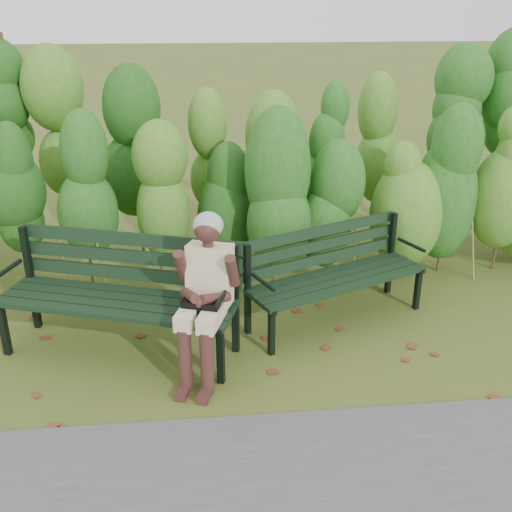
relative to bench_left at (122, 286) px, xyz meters
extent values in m
plane|color=#465521|center=(1.19, -0.16, -0.60)|extent=(80.00, 80.00, 0.00)
cylinder|color=#47381E|center=(-0.96, 1.14, -0.20)|extent=(0.03, 0.03, 0.80)
ellipsoid|color=#255A19|center=(-0.96, 1.14, 0.44)|extent=(0.64, 0.64, 1.44)
cylinder|color=#47381E|center=(-0.34, 1.14, -0.20)|extent=(0.03, 0.03, 0.80)
ellipsoid|color=#255A19|center=(-0.34, 1.14, 0.44)|extent=(0.64, 0.64, 1.44)
cylinder|color=#47381E|center=(0.27, 1.14, -0.20)|extent=(0.03, 0.03, 0.80)
ellipsoid|color=#255A19|center=(0.27, 1.14, 0.44)|extent=(0.64, 0.64, 1.44)
cylinder|color=#47381E|center=(0.88, 1.14, -0.20)|extent=(0.03, 0.03, 0.80)
ellipsoid|color=#255A19|center=(0.88, 1.14, 0.44)|extent=(0.64, 0.64, 1.44)
cylinder|color=#47381E|center=(1.49, 1.14, -0.20)|extent=(0.03, 0.03, 0.80)
ellipsoid|color=#255A19|center=(1.49, 1.14, 0.44)|extent=(0.64, 0.64, 1.44)
cylinder|color=#47381E|center=(2.10, 1.14, -0.20)|extent=(0.03, 0.03, 0.80)
ellipsoid|color=#255A19|center=(2.10, 1.14, 0.44)|extent=(0.64, 0.64, 1.44)
cylinder|color=#47381E|center=(2.71, 1.14, -0.20)|extent=(0.03, 0.03, 0.80)
ellipsoid|color=#255A19|center=(2.71, 1.14, 0.44)|extent=(0.64, 0.64, 1.44)
cylinder|color=#47381E|center=(3.33, 1.14, -0.20)|extent=(0.03, 0.03, 0.80)
ellipsoid|color=#255A19|center=(3.33, 1.14, 0.44)|extent=(0.64, 0.64, 1.44)
cylinder|color=#47381E|center=(3.94, 1.14, -0.20)|extent=(0.03, 0.03, 0.80)
ellipsoid|color=#255A19|center=(3.94, 1.14, 0.44)|extent=(0.64, 0.64, 1.44)
cylinder|color=#47381E|center=(-1.50, 2.14, -0.05)|extent=(0.04, 0.04, 1.10)
cylinder|color=#47381E|center=(-0.73, 2.14, -0.05)|extent=(0.04, 0.04, 1.10)
ellipsoid|color=#205211|center=(-0.73, 2.14, 0.83)|extent=(0.70, 0.70, 1.98)
cylinder|color=#47381E|center=(0.03, 2.14, -0.05)|extent=(0.04, 0.04, 1.10)
ellipsoid|color=#205211|center=(0.03, 2.14, 0.83)|extent=(0.70, 0.70, 1.98)
cylinder|color=#47381E|center=(0.80, 2.14, -0.05)|extent=(0.04, 0.04, 1.10)
ellipsoid|color=#205211|center=(0.80, 2.14, 0.83)|extent=(0.70, 0.70, 1.98)
cylinder|color=#47381E|center=(1.57, 2.14, -0.05)|extent=(0.04, 0.04, 1.10)
ellipsoid|color=#205211|center=(1.57, 2.14, 0.83)|extent=(0.70, 0.70, 1.98)
cylinder|color=#47381E|center=(2.34, 2.14, -0.05)|extent=(0.04, 0.04, 1.10)
ellipsoid|color=#205211|center=(2.34, 2.14, 0.83)|extent=(0.70, 0.70, 1.98)
cylinder|color=#47381E|center=(3.11, 2.14, -0.05)|extent=(0.04, 0.04, 1.10)
ellipsoid|color=#205211|center=(3.11, 2.14, 0.83)|extent=(0.70, 0.70, 1.98)
cylinder|color=#47381E|center=(3.87, 2.14, -0.05)|extent=(0.04, 0.04, 1.10)
ellipsoid|color=#205211|center=(3.87, 2.14, 0.83)|extent=(0.70, 0.70, 1.98)
cylinder|color=#47381E|center=(4.64, 2.14, -0.05)|extent=(0.04, 0.04, 1.10)
cube|color=brown|center=(0.75, 0.72, -0.60)|extent=(0.10, 0.09, 0.01)
cube|color=brown|center=(3.10, 0.44, -0.60)|extent=(0.08, 0.10, 0.01)
cube|color=brown|center=(1.25, -1.05, -0.60)|extent=(0.11, 0.09, 0.01)
cube|color=brown|center=(-1.20, 0.34, -0.60)|extent=(0.11, 0.10, 0.01)
cube|color=brown|center=(0.81, 0.13, -0.60)|extent=(0.09, 0.08, 0.01)
cube|color=brown|center=(0.64, -1.09, -0.60)|extent=(0.10, 0.09, 0.01)
cube|color=brown|center=(2.76, -0.57, -0.60)|extent=(0.11, 0.10, 0.01)
cube|color=brown|center=(1.56, 0.42, -0.60)|extent=(0.11, 0.11, 0.01)
cube|color=brown|center=(0.39, 0.12, -0.60)|extent=(0.08, 0.10, 0.01)
cube|color=brown|center=(2.17, -0.54, -0.60)|extent=(0.11, 0.10, 0.01)
cube|color=brown|center=(1.73, 0.10, -0.60)|extent=(0.10, 0.08, 0.01)
cube|color=brown|center=(0.32, 0.36, -0.60)|extent=(0.10, 0.09, 0.01)
cube|color=brown|center=(-0.76, 0.33, -0.60)|extent=(0.09, 0.07, 0.01)
cube|color=brown|center=(3.10, 0.81, -0.60)|extent=(0.11, 0.10, 0.01)
cube|color=brown|center=(1.65, 0.21, -0.60)|extent=(0.11, 0.11, 0.01)
cube|color=brown|center=(1.59, -1.15, -0.60)|extent=(0.11, 0.11, 0.01)
cube|color=brown|center=(2.99, -0.54, -0.60)|extent=(0.09, 0.07, 0.01)
cube|color=brown|center=(-0.86, 0.79, -0.60)|extent=(0.10, 0.08, 0.01)
cube|color=brown|center=(-0.09, -0.95, -0.60)|extent=(0.10, 0.11, 0.01)
cube|color=black|center=(-0.11, -0.32, -0.09)|extent=(1.98, 0.76, 0.05)
cube|color=black|center=(-0.06, -0.19, -0.09)|extent=(1.98, 0.76, 0.05)
cube|color=black|center=(-0.02, -0.05, -0.09)|extent=(1.98, 0.76, 0.05)
cube|color=black|center=(0.03, 0.08, -0.09)|extent=(1.98, 0.76, 0.05)
cube|color=black|center=(0.06, 0.18, 0.03)|extent=(1.96, 0.71, 0.12)
cube|color=black|center=(0.07, 0.20, 0.19)|extent=(1.96, 0.71, 0.12)
cube|color=black|center=(0.07, 0.22, 0.35)|extent=(1.96, 0.71, 0.12)
cube|color=black|center=(-1.04, -0.03, -0.35)|extent=(0.07, 0.07, 0.51)
cube|color=black|center=(-0.88, 0.44, -0.09)|extent=(0.07, 0.07, 1.02)
cube|color=black|center=(-0.96, 0.19, -0.11)|extent=(0.23, 0.56, 0.05)
cylinder|color=black|center=(-0.98, 0.14, 0.14)|extent=(0.17, 0.42, 0.04)
cube|color=black|center=(0.81, -0.64, -0.35)|extent=(0.07, 0.07, 0.51)
cube|color=black|center=(0.97, -0.18, -0.09)|extent=(0.07, 0.07, 1.02)
cube|color=black|center=(0.89, -0.43, -0.11)|extent=(0.23, 0.56, 0.05)
cylinder|color=black|center=(0.87, -0.48, 0.14)|extent=(0.17, 0.42, 0.04)
cube|color=black|center=(2.05, 0.09, -0.16)|extent=(1.67, 0.82, 0.04)
cube|color=black|center=(2.00, 0.20, -0.16)|extent=(1.67, 0.82, 0.04)
cube|color=black|center=(1.95, 0.32, -0.16)|extent=(1.67, 0.82, 0.04)
cube|color=black|center=(1.90, 0.43, -0.16)|extent=(1.67, 0.82, 0.04)
cube|color=black|center=(1.86, 0.51, -0.05)|extent=(1.65, 0.77, 0.10)
cube|color=black|center=(1.85, 0.53, 0.09)|extent=(1.65, 0.77, 0.10)
cube|color=black|center=(1.85, 0.54, 0.23)|extent=(1.65, 0.77, 0.10)
cube|color=black|center=(1.27, -0.27, -0.38)|extent=(0.07, 0.07, 0.45)
cube|color=black|center=(1.10, 0.12, -0.16)|extent=(0.07, 0.07, 0.89)
cube|color=black|center=(1.19, -0.09, -0.17)|extent=(0.25, 0.47, 0.04)
cylinder|color=black|center=(1.21, -0.13, 0.04)|extent=(0.18, 0.35, 0.04)
cube|color=black|center=(2.83, 0.42, -0.38)|extent=(0.07, 0.07, 0.45)
cube|color=black|center=(2.66, 0.81, -0.16)|extent=(0.07, 0.07, 0.89)
cube|color=black|center=(2.75, 0.60, -0.17)|extent=(0.25, 0.47, 0.04)
cylinder|color=black|center=(2.77, 0.56, 0.04)|extent=(0.18, 0.35, 0.04)
cube|color=beige|center=(0.59, -0.55, 0.00)|extent=(0.26, 0.44, 0.13)
cube|color=beige|center=(0.76, -0.60, 0.00)|extent=(0.26, 0.44, 0.13)
cylinder|color=#43231F|center=(0.53, -0.71, -0.33)|extent=(0.14, 0.14, 0.55)
cylinder|color=#43231F|center=(0.70, -0.76, -0.33)|extent=(0.14, 0.14, 0.55)
cube|color=#43231F|center=(0.51, -0.78, -0.57)|extent=(0.15, 0.22, 0.06)
cube|color=#43231F|center=(0.68, -0.84, -0.57)|extent=(0.15, 0.22, 0.06)
cube|color=beige|center=(0.76, -0.32, 0.23)|extent=(0.42, 0.35, 0.52)
cylinder|color=#43231F|center=(0.75, -0.34, 0.50)|extent=(0.09, 0.09, 0.10)
sphere|color=#43231F|center=(0.75, -0.35, 0.63)|extent=(0.21, 0.21, 0.21)
ellipsoid|color=gray|center=(0.75, -0.32, 0.65)|extent=(0.24, 0.23, 0.22)
cylinder|color=#43231F|center=(0.53, -0.33, 0.31)|extent=(0.15, 0.23, 0.31)
cylinder|color=#43231F|center=(0.93, -0.46, 0.31)|extent=(0.15, 0.23, 0.31)
cylinder|color=#43231F|center=(0.59, -0.49, 0.13)|extent=(0.17, 0.28, 0.13)
cylinder|color=#43231F|center=(0.79, -0.55, 0.13)|extent=(0.27, 0.22, 0.13)
sphere|color=#43231F|center=(0.67, -0.58, 0.11)|extent=(0.11, 0.11, 0.11)
cube|color=black|center=(0.67, -0.57, 0.04)|extent=(0.32, 0.21, 0.16)
camera|label=1|loc=(0.68, -4.73, 2.29)|focal=42.00mm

